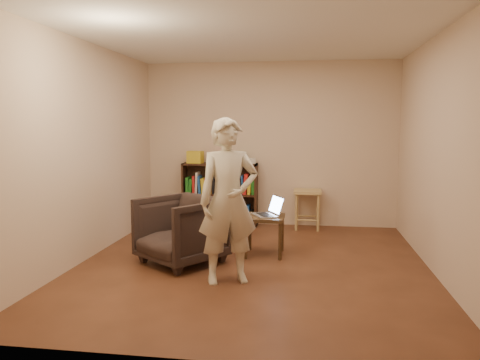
# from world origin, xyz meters

# --- Properties ---
(floor) EXTENTS (4.50, 4.50, 0.00)m
(floor) POSITION_xyz_m (0.00, 0.00, 0.00)
(floor) COLOR #452516
(floor) RESTS_ON ground
(ceiling) EXTENTS (4.50, 4.50, 0.00)m
(ceiling) POSITION_xyz_m (0.00, 0.00, 2.60)
(ceiling) COLOR white
(ceiling) RESTS_ON wall_back
(wall_back) EXTENTS (4.00, 0.00, 4.00)m
(wall_back) POSITION_xyz_m (0.00, 2.25, 1.30)
(wall_back) COLOR beige
(wall_back) RESTS_ON floor
(wall_left) EXTENTS (0.00, 4.50, 4.50)m
(wall_left) POSITION_xyz_m (-2.00, 0.00, 1.30)
(wall_left) COLOR beige
(wall_left) RESTS_ON floor
(wall_right) EXTENTS (0.00, 4.50, 4.50)m
(wall_right) POSITION_xyz_m (2.00, 0.00, 1.30)
(wall_right) COLOR beige
(wall_right) RESTS_ON floor
(bookshelf) EXTENTS (1.20, 0.30, 1.00)m
(bookshelf) POSITION_xyz_m (-0.78, 2.09, 0.44)
(bookshelf) COLOR black
(bookshelf) RESTS_ON floor
(box_yellow) EXTENTS (0.26, 0.20, 0.19)m
(box_yellow) POSITION_xyz_m (-1.17, 2.05, 1.10)
(box_yellow) COLOR gold
(box_yellow) RESTS_ON bookshelf
(red_cloth) EXTENTS (0.35, 0.27, 0.11)m
(red_cloth) POSITION_xyz_m (-0.78, 2.06, 1.05)
(red_cloth) COLOR maroon
(red_cloth) RESTS_ON bookshelf
(box_green) EXTENTS (0.16, 0.16, 0.16)m
(box_green) POSITION_xyz_m (-0.44, 2.10, 1.08)
(box_green) COLOR #1E6C1C
(box_green) RESTS_ON bookshelf
(box_white) EXTENTS (0.12, 0.12, 0.08)m
(box_white) POSITION_xyz_m (-0.26, 2.10, 1.04)
(box_white) COLOR beige
(box_white) RESTS_ON bookshelf
(stool) EXTENTS (0.42, 0.42, 0.61)m
(stool) POSITION_xyz_m (0.62, 2.00, 0.49)
(stool) COLOR tan
(stool) RESTS_ON floor
(armchair) EXTENTS (1.19, 1.19, 0.78)m
(armchair) POSITION_xyz_m (-0.83, -0.05, 0.39)
(armchair) COLOR black
(armchair) RESTS_ON floor
(side_table) EXTENTS (0.48, 0.48, 0.49)m
(side_table) POSITION_xyz_m (0.10, 0.44, 0.41)
(side_table) COLOR #312010
(side_table) RESTS_ON floor
(laptop) EXTENTS (0.44, 0.45, 0.25)m
(laptop) POSITION_xyz_m (0.15, 0.46, 0.55)
(laptop) COLOR silver
(laptop) RESTS_ON side_table
(person) EXTENTS (0.72, 0.61, 1.69)m
(person) POSITION_xyz_m (-0.17, -0.61, 0.84)
(person) COLOR beige
(person) RESTS_ON floor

